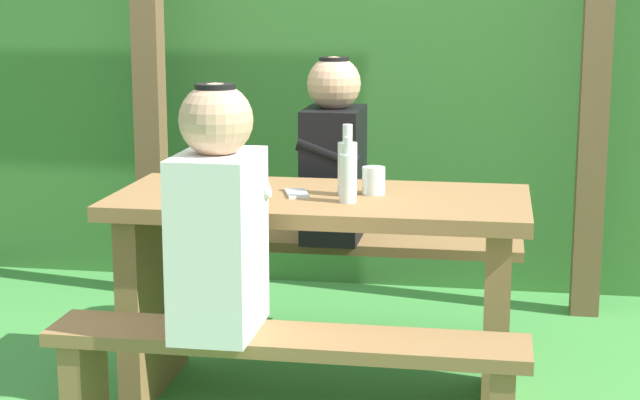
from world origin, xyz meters
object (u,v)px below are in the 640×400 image
object	(u,v)px
picnic_table	(320,261)
bench_near	(286,374)
bottle_left	(348,176)
person_white_shirt	(218,219)
bench_far	(345,268)
bottle_right	(347,166)
person_black_coat	(334,156)
drinking_glass	(374,181)
cell_phone	(297,193)

from	to	relation	value
picnic_table	bench_near	size ratio (longest dim) A/B	1.00
bench_near	bottle_left	bearing A→B (deg)	77.51
person_white_shirt	bottle_left	distance (m)	0.58
bench_far	bottle_right	size ratio (longest dim) A/B	5.81
person_black_coat	drinking_glass	world-z (taller)	person_black_coat
bottle_left	bench_near	bearing A→B (deg)	-102.49
cell_phone	person_white_shirt	bearing A→B (deg)	-118.87
cell_phone	bench_near	bearing A→B (deg)	-100.06
picnic_table	person_white_shirt	world-z (taller)	person_white_shirt
bench_far	bench_near	bearing A→B (deg)	-90.00
bench_near	bench_far	size ratio (longest dim) A/B	1.00
bench_near	bottle_right	bearing A→B (deg)	81.52
bench_far	cell_phone	world-z (taller)	cell_phone
cell_phone	picnic_table	bearing A→B (deg)	-11.33
bottle_left	person_white_shirt	bearing A→B (deg)	-121.75
picnic_table	bottle_left	size ratio (longest dim) A/B	6.54
picnic_table	bench_far	bearing A→B (deg)	90.00
bench_near	bottle_right	xyz separation A→B (m)	(0.09, 0.61, 0.51)
person_white_shirt	drinking_glass	bearing A→B (deg)	59.92
drinking_glass	cell_phone	world-z (taller)	drinking_glass
person_white_shirt	bottle_left	size ratio (longest dim) A/B	3.36
person_white_shirt	bottle_right	distance (m)	0.67
bottle_left	bottle_right	bearing A→B (deg)	99.00
drinking_glass	bottle_left	world-z (taller)	bottle_left
person_white_shirt	person_black_coat	xyz separation A→B (m)	(0.15, 1.18, 0.00)
picnic_table	bench_far	xyz separation A→B (m)	(0.00, 0.60, -0.18)
bottle_right	cell_phone	xyz separation A→B (m)	(-0.17, -0.02, -0.09)
bottle_left	bottle_right	xyz separation A→B (m)	(-0.02, 0.12, 0.01)
bench_far	person_black_coat	size ratio (longest dim) A/B	1.95
bench_far	cell_phone	xyz separation A→B (m)	(-0.08, -0.60, 0.42)
bench_near	bottle_right	distance (m)	0.80
picnic_table	bench_far	world-z (taller)	picnic_table
picnic_table	bench_near	bearing A→B (deg)	-90.00
person_white_shirt	cell_phone	world-z (taller)	person_white_shirt
bench_near	person_black_coat	size ratio (longest dim) A/B	1.95
bench_near	bottle_right	size ratio (longest dim) A/B	5.81
bench_near	cell_phone	xyz separation A→B (m)	(-0.08, 0.59, 0.42)
picnic_table	person_black_coat	size ratio (longest dim) A/B	1.95
person_white_shirt	person_black_coat	bearing A→B (deg)	82.90
drinking_glass	bottle_right	world-z (taller)	bottle_right
person_white_shirt	drinking_glass	world-z (taller)	person_white_shirt
picnic_table	bottle_right	bearing A→B (deg)	8.91
bench_near	cell_phone	distance (m)	0.72
bench_near	bottle_left	size ratio (longest dim) A/B	6.54
drinking_glass	bottle_left	size ratio (longest dim) A/B	0.44
bench_far	drinking_glass	size ratio (longest dim) A/B	14.89
cell_phone	bottle_left	bearing A→B (deg)	-44.13
bottle_left	person_black_coat	bearing A→B (deg)	102.65
picnic_table	bottle_right	distance (m)	0.34
person_black_coat	cell_phone	size ratio (longest dim) A/B	5.14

